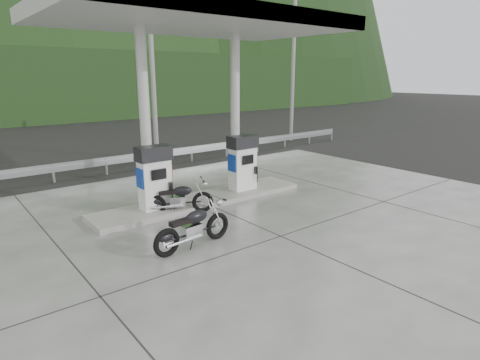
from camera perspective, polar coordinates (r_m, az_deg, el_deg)
ground at (r=10.76m, az=2.07°, el=-6.48°), size 160.00×160.00×0.00m
forecourt_apron at (r=10.76m, az=2.07°, el=-6.43°), size 18.00×14.00×0.02m
pump_island at (r=12.62m, az=-5.31°, el=-2.83°), size 7.00×1.40×0.15m
gas_pump_left at (r=11.60m, az=-12.04°, el=0.33°), size 0.95×0.55×1.80m
gas_pump_right at (r=13.28m, az=0.37°, el=2.47°), size 0.95×0.55×1.80m
canopy_column_left at (r=11.68m, az=-13.36°, el=8.34°), size 0.30×0.30×5.00m
canopy_column_right at (r=13.35m, az=-0.70°, el=9.48°), size 0.30×0.30×5.00m
canopy_roof at (r=12.13m, az=-5.94°, el=21.66°), size 8.50×5.00×0.40m
guardrail at (r=17.22m, az=-15.47°, el=3.55°), size 26.00×0.16×1.42m
road at (r=20.57m, az=-19.21°, el=3.01°), size 60.00×7.00×0.01m
utility_pole_b at (r=19.12m, az=-12.33°, el=14.74°), size 0.22×0.22×8.00m
utility_pole_c at (r=24.50m, az=7.53°, el=14.87°), size 0.22×0.22×8.00m
tree_band at (r=38.19m, az=-29.20°, el=11.58°), size 80.00×6.00×6.00m
motorcycle_left at (r=9.32m, az=-6.68°, el=-6.80°), size 2.03×0.81×0.94m
motorcycle_right at (r=11.57m, az=-8.68°, el=-2.70°), size 1.92×1.30×0.88m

